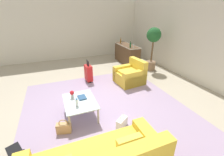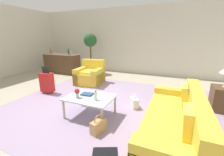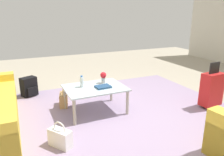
# 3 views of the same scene
# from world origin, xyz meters

# --- Properties ---
(ground_plane) EXTENTS (12.00, 12.00, 0.00)m
(ground_plane) POSITION_xyz_m (0.00, 0.00, 0.00)
(ground_plane) COLOR #A89E89
(wall_back) EXTENTS (10.24, 0.12, 3.10)m
(wall_back) POSITION_xyz_m (0.00, 4.06, 1.55)
(wall_back) COLOR beige
(wall_back) RESTS_ON ground
(wall_left) EXTENTS (0.12, 8.00, 3.10)m
(wall_left) POSITION_xyz_m (-5.06, 0.00, 1.55)
(wall_left) COLOR beige
(wall_left) RESTS_ON ground
(area_rug) EXTENTS (5.20, 4.40, 0.01)m
(area_rug) POSITION_xyz_m (0.60, 0.20, 0.00)
(area_rug) COLOR #9984A3
(area_rug) RESTS_ON ground
(armchair) EXTENTS (1.01, 1.04, 0.88)m
(armchair) POSITION_xyz_m (-0.91, 1.67, 0.30)
(armchair) COLOR gold
(armchair) RESTS_ON ground
(coffee_table) EXTENTS (1.02, 0.77, 0.46)m
(coffee_table) POSITION_xyz_m (0.40, -0.50, 0.40)
(coffee_table) COLOR silver
(coffee_table) RESTS_ON ground
(water_bottle) EXTENTS (0.06, 0.06, 0.20)m
(water_bottle) POSITION_xyz_m (0.60, -0.60, 0.55)
(water_bottle) COLOR silver
(water_bottle) RESTS_ON coffee_table
(coffee_table_book) EXTENTS (0.26, 0.21, 0.03)m
(coffee_table_book) POSITION_xyz_m (0.28, -0.42, 0.47)
(coffee_table_book) COLOR navy
(coffee_table_book) RESTS_ON coffee_table
(flower_vase) EXTENTS (0.11, 0.11, 0.21)m
(flower_vase) POSITION_xyz_m (0.18, -0.65, 0.58)
(flower_vase) COLOR #B2B7BC
(flower_vase) RESTS_ON coffee_table
(bar_console) EXTENTS (1.84, 0.61, 0.95)m
(bar_console) POSITION_xyz_m (-3.10, 2.60, 0.49)
(bar_console) COLOR #513823
(bar_console) RESTS_ON ground
(wine_glass_leftmost) EXTENTS (0.08, 0.08, 0.15)m
(wine_glass_leftmost) POSITION_xyz_m (-3.73, 2.60, 1.05)
(wine_glass_leftmost) COLOR silver
(wine_glass_leftmost) RESTS_ON bar_console
(wine_glass_left_of_centre) EXTENTS (0.08, 0.08, 0.15)m
(wine_glass_left_of_centre) POSITION_xyz_m (-2.47, 2.62, 1.05)
(wine_glass_left_of_centre) COLOR silver
(wine_glass_left_of_centre) RESTS_ON bar_console
(wine_bottle_amber) EXTENTS (0.07, 0.07, 0.30)m
(wine_bottle_amber) POSITION_xyz_m (-3.62, 2.49, 1.06)
(wine_bottle_amber) COLOR brown
(wine_bottle_amber) RESTS_ON bar_console
(wine_bottle_green) EXTENTS (0.07, 0.07, 0.30)m
(wine_bottle_green) POSITION_xyz_m (-2.55, 2.49, 1.06)
(wine_bottle_green) COLOR #194C23
(wine_bottle_green) RESTS_ON bar_console
(suitcase_red) EXTENTS (0.42, 0.25, 0.85)m
(suitcase_red) POSITION_xyz_m (-1.60, 0.20, 0.36)
(suitcase_red) COLOR red
(suitcase_red) RESTS_ON ground
(handbag_white) EXTENTS (0.30, 0.34, 0.36)m
(handbag_white) POSITION_xyz_m (1.18, 0.31, 0.13)
(handbag_white) COLOR white
(handbag_white) RESTS_ON ground
(handbag_tan) EXTENTS (0.22, 0.35, 0.36)m
(handbag_tan) POSITION_xyz_m (0.86, -0.98, 0.13)
(handbag_tan) COLOR tan
(handbag_tan) RESTS_ON ground
(potted_ficus) EXTENTS (0.62, 0.62, 1.90)m
(potted_ficus) POSITION_xyz_m (-1.80, 3.20, 1.25)
(potted_ficus) COLOR #84664C
(potted_ficus) RESTS_ON ground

